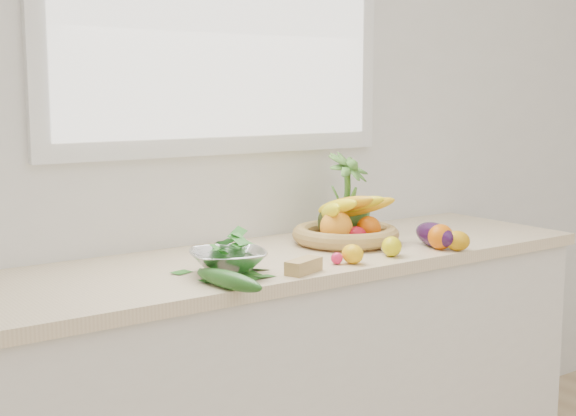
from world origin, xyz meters
TOP-DOWN VIEW (x-y plane):
  - back_wall at (0.00, 2.25)m, footprint 4.50×0.02m
  - counter_cabinet at (0.00, 1.95)m, footprint 2.20×0.58m
  - countertop at (0.00, 1.95)m, footprint 2.24×0.62m
  - orange_loose at (0.51, 1.72)m, footprint 0.11×0.11m
  - lemon_a at (0.14, 1.72)m, footprint 0.06×0.07m
  - lemon_b at (0.30, 1.73)m, footprint 0.10×0.10m
  - lemon_c at (0.53, 1.67)m, footprint 0.10×0.10m
  - apple at (0.30, 1.90)m, footprint 0.08×0.08m
  - ginger at (-0.06, 1.71)m, footprint 0.13×0.09m
  - garlic_a at (0.35, 1.82)m, footprint 0.06×0.06m
  - garlic_b at (0.44, 1.97)m, footprint 0.05×0.05m
  - garlic_c at (0.32, 1.76)m, footprint 0.06×0.06m
  - eggplant at (0.52, 1.76)m, footprint 0.12×0.22m
  - cucumber at (-0.33, 1.67)m, footprint 0.08×0.27m
  - radish at (0.09, 1.74)m, footprint 0.04×0.04m
  - potted_herb at (0.39, 2.05)m, footprint 0.23×0.23m
  - fruit_basket at (0.32, 1.98)m, footprint 0.43×0.43m
  - colander_with_spinach at (-0.24, 1.81)m, footprint 0.27×0.27m

SIDE VIEW (x-z plane):
  - counter_cabinet at x=0.00m, z-range 0.00..0.86m
  - countertop at x=0.00m, z-range 0.86..0.90m
  - radish at x=0.09m, z-range 0.90..0.94m
  - ginger at x=-0.06m, z-range 0.90..0.94m
  - garlic_b at x=0.44m, z-range 0.90..0.94m
  - garlic_c at x=0.32m, z-range 0.90..0.94m
  - garlic_a at x=0.35m, z-range 0.90..0.94m
  - cucumber at x=-0.33m, z-range 0.90..0.95m
  - lemon_a at x=0.14m, z-range 0.90..0.96m
  - lemon_b at x=0.30m, z-range 0.90..0.96m
  - lemon_c at x=0.53m, z-range 0.90..0.97m
  - apple at x=0.30m, z-range 0.90..0.97m
  - eggplant at x=0.52m, z-range 0.90..0.98m
  - orange_loose at x=0.51m, z-range 0.90..0.98m
  - fruit_basket at x=0.32m, z-range 0.86..1.05m
  - colander_with_spinach at x=-0.24m, z-range 0.90..1.02m
  - potted_herb at x=0.39m, z-range 0.88..1.20m
  - back_wall at x=0.00m, z-range 0.00..2.70m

